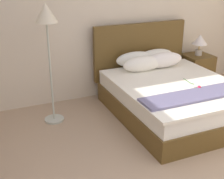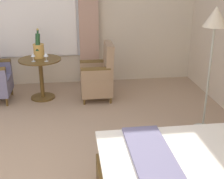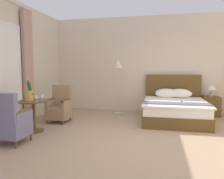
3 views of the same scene
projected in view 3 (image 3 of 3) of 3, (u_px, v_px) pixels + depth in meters
name	position (u px, v px, depth m)	size (l,w,h in m)	color
ground_plane	(140.00, 143.00, 4.15)	(7.82, 7.82, 0.00)	tan
wall_headboard_side	(149.00, 64.00, 7.13)	(6.44, 0.12, 3.09)	beige
bed	(174.00, 108.00, 6.00)	(1.68, 2.10, 1.21)	brown
nightstand	(211.00, 106.00, 6.51)	(0.50, 0.47, 0.59)	brown
bedside_lamp	(212.00, 88.00, 6.45)	(0.27, 0.27, 0.37)	#B9AFA1
floor_lamp_brass	(118.00, 70.00, 6.69)	(0.30, 0.30, 1.68)	#B6BAAA
side_table_round	(34.00, 112.00, 4.87)	(0.70, 0.70, 0.70)	brown
champagne_bucket	(29.00, 94.00, 4.83)	(0.19, 0.19, 0.49)	gold
wine_glass_near_bucket	(37.00, 97.00, 4.72)	(0.07, 0.07, 0.14)	white
wine_glass_near_edge	(42.00, 95.00, 4.91)	(0.08, 0.08, 0.16)	white
armchair_by_window	(59.00, 107.00, 5.78)	(0.55, 0.55, 0.97)	brown
armchair_facing_bed	(9.00, 122.00, 4.05)	(0.58, 0.55, 0.98)	brown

